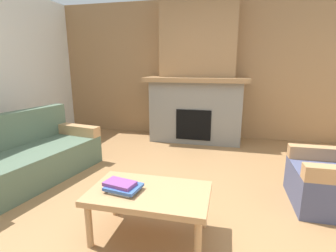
% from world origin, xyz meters
% --- Properties ---
extents(ground, '(9.00, 9.00, 0.00)m').
position_xyz_m(ground, '(0.00, 0.00, 0.00)').
color(ground, olive).
extents(wall_back_wood_panel, '(6.00, 0.12, 2.70)m').
position_xyz_m(wall_back_wood_panel, '(0.00, 3.00, 1.35)').
color(wall_back_wood_panel, '#997047').
rests_on(wall_back_wood_panel, ground).
extents(fireplace, '(1.90, 0.82, 2.70)m').
position_xyz_m(fireplace, '(0.00, 2.62, 1.16)').
color(fireplace, gray).
rests_on(fireplace, ground).
extents(couch, '(1.14, 1.92, 0.85)m').
position_xyz_m(couch, '(-1.88, 0.28, 0.29)').
color(couch, '#4C604C').
rests_on(couch, ground).
extents(coffee_table, '(1.00, 0.60, 0.43)m').
position_xyz_m(coffee_table, '(0.00, -0.46, 0.38)').
color(coffee_table, tan).
rests_on(coffee_table, ground).
extents(book_stack_near_edge, '(0.32, 0.26, 0.08)m').
position_xyz_m(book_stack_near_edge, '(-0.22, -0.51, 0.47)').
color(book_stack_near_edge, beige).
rests_on(book_stack_near_edge, coffee_table).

